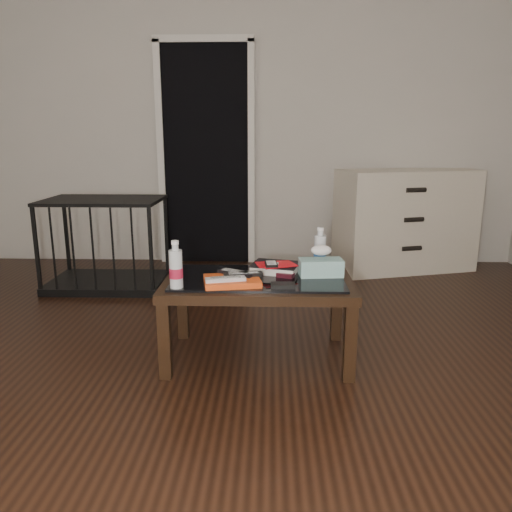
{
  "coord_description": "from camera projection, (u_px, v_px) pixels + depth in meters",
  "views": [
    {
      "loc": [
        0.2,
        -2.24,
        1.2
      ],
      "look_at": [
        0.12,
        0.43,
        0.55
      ],
      "focal_mm": 35.0,
      "sensor_mm": 36.0,
      "label": 1
    }
  ],
  "objects": [
    {
      "name": "ground",
      "position": [
        228.0,
        384.0,
        2.47
      ],
      "size": [
        5.0,
        5.0,
        0.0
      ],
      "primitive_type": "plane",
      "color": "black",
      "rests_on": "ground"
    },
    {
      "name": "room_shell",
      "position": [
        223.0,
        32.0,
        2.08
      ],
      "size": [
        5.0,
        5.0,
        5.0
      ],
      "color": "#BBB7AD",
      "rests_on": "ground"
    },
    {
      "name": "doorway",
      "position": [
        206.0,
        154.0,
        4.63
      ],
      "size": [
        0.9,
        0.08,
        2.07
      ],
      "color": "black",
      "rests_on": "ground"
    },
    {
      "name": "coffee_table",
      "position": [
        258.0,
        288.0,
        2.68
      ],
      "size": [
        1.0,
        0.6,
        0.46
      ],
      "color": "black",
      "rests_on": "ground"
    },
    {
      "name": "dresser",
      "position": [
        405.0,
        220.0,
        4.48
      ],
      "size": [
        1.29,
        0.8,
        0.9
      ],
      "rotation": [
        0.0,
        0.0,
        0.27
      ],
      "color": "beige",
      "rests_on": "ground"
    },
    {
      "name": "pet_crate",
      "position": [
        107.0,
        258.0,
        4.01
      ],
      "size": [
        0.9,
        0.6,
        0.71
      ],
      "rotation": [
        0.0,
        0.0,
        0.0
      ],
      "color": "black",
      "rests_on": "ground"
    },
    {
      "name": "magazines",
      "position": [
        232.0,
        281.0,
        2.54
      ],
      "size": [
        0.31,
        0.26,
        0.03
      ],
      "primitive_type": "cube",
      "rotation": [
        0.0,
        0.0,
        0.18
      ],
      "color": "#CF4313",
      "rests_on": "coffee_table"
    },
    {
      "name": "remote_silver",
      "position": [
        226.0,
        279.0,
        2.48
      ],
      "size": [
        0.21,
        0.1,
        0.02
      ],
      "primitive_type": "cube",
      "rotation": [
        0.0,
        0.0,
        0.24
      ],
      "color": "silver",
      "rests_on": "magazines"
    },
    {
      "name": "remote_black_front",
      "position": [
        243.0,
        274.0,
        2.57
      ],
      "size": [
        0.21,
        0.09,
        0.02
      ],
      "primitive_type": "cube",
      "rotation": [
        0.0,
        0.0,
        0.21
      ],
      "color": "black",
      "rests_on": "magazines"
    },
    {
      "name": "remote_black_back",
      "position": [
        236.0,
        272.0,
        2.6
      ],
      "size": [
        0.2,
        0.14,
        0.02
      ],
      "primitive_type": "cube",
      "rotation": [
        0.0,
        0.0,
        -0.51
      ],
      "color": "black",
      "rests_on": "magazines"
    },
    {
      "name": "textbook",
      "position": [
        275.0,
        268.0,
        2.76
      ],
      "size": [
        0.29,
        0.26,
        0.05
      ],
      "primitive_type": "cube",
      "rotation": [
        0.0,
        0.0,
        -0.25
      ],
      "color": "black",
      "rests_on": "coffee_table"
    },
    {
      "name": "dvd_mailers",
      "position": [
        274.0,
        264.0,
        2.73
      ],
      "size": [
        0.22,
        0.18,
        0.01
      ],
      "primitive_type": "cube",
      "rotation": [
        0.0,
        0.0,
        0.23
      ],
      "color": "red",
      "rests_on": "textbook"
    },
    {
      "name": "ipod",
      "position": [
        271.0,
        264.0,
        2.69
      ],
      "size": [
        0.07,
        0.11,
        0.02
      ],
      "primitive_type": "cube",
      "rotation": [
        0.0,
        0.0,
        0.09
      ],
      "color": "black",
      "rests_on": "dvd_mailers"
    },
    {
      "name": "flip_phone",
      "position": [
        285.0,
        275.0,
        2.65
      ],
      "size": [
        0.1,
        0.08,
        0.02
      ],
      "primitive_type": "cube",
      "rotation": [
        0.0,
        0.0,
        -0.42
      ],
      "color": "black",
      "rests_on": "coffee_table"
    },
    {
      "name": "wallet",
      "position": [
        283.0,
        285.0,
        2.48
      ],
      "size": [
        0.12,
        0.07,
        0.02
      ],
      "primitive_type": "cube",
      "rotation": [
        0.0,
        0.0,
        0.02
      ],
      "color": "black",
      "rests_on": "coffee_table"
    },
    {
      "name": "water_bottle_left",
      "position": [
        176.0,
        264.0,
        2.45
      ],
      "size": [
        0.08,
        0.08,
        0.24
      ],
      "primitive_type": "cylinder",
      "rotation": [
        0.0,
        0.0,
        -0.2
      ],
      "color": "silver",
      "rests_on": "coffee_table"
    },
    {
      "name": "water_bottle_right",
      "position": [
        320.0,
        248.0,
        2.8
      ],
      "size": [
        0.08,
        0.08,
        0.24
      ],
      "primitive_type": "cylinder",
      "rotation": [
        0.0,
        0.0,
        -0.16
      ],
      "color": "silver",
      "rests_on": "coffee_table"
    },
    {
      "name": "tissue_box",
      "position": [
        321.0,
        267.0,
        2.68
      ],
      "size": [
        0.24,
        0.14,
        0.09
      ],
      "primitive_type": "cube",
      "rotation": [
        0.0,
        0.0,
        0.1
      ],
      "color": "#21777C",
      "rests_on": "coffee_table"
    }
  ]
}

